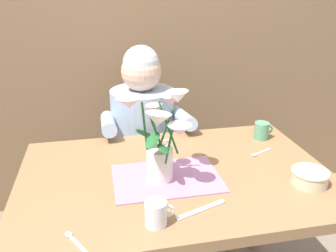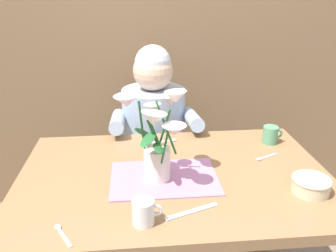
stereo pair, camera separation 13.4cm
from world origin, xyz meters
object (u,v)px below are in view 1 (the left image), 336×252
dinner_knife (201,210)px  flower_vase (160,135)px  seated_person (144,148)px  ceramic_mug (262,131)px  coffee_cup (156,213)px  ceramic_bowl (310,177)px

dinner_knife → flower_vase: bearing=93.6°
seated_person → flower_vase: seated_person is taller
ceramic_mug → dinner_knife: bearing=-132.0°
dinner_knife → seated_person: bearing=74.4°
coffee_cup → flower_vase: bearing=76.8°
seated_person → flower_vase: 0.75m
ceramic_bowl → coffee_cup: size_ratio=1.46×
flower_vase → dinner_knife: flower_vase is taller
dinner_knife → ceramic_bowl: bearing=-10.1°
seated_person → ceramic_bowl: seated_person is taller
seated_person → coffee_cup: bearing=-96.9°
dinner_knife → coffee_cup: size_ratio=2.04×
flower_vase → ceramic_bowl: size_ratio=2.48×
seated_person → ceramic_mug: size_ratio=12.20×
ceramic_bowl → dinner_knife: (-0.43, -0.08, -0.03)m
dinner_knife → ceramic_mug: (0.44, 0.49, 0.04)m
ceramic_bowl → dinner_knife: size_ratio=0.72×
ceramic_bowl → ceramic_mug: 0.41m
ceramic_mug → ceramic_bowl: bearing=-91.2°
seated_person → coffee_cup: (-0.08, -0.91, 0.22)m
flower_vase → coffee_cup: size_ratio=3.63×
coffee_cup → ceramic_mug: same height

